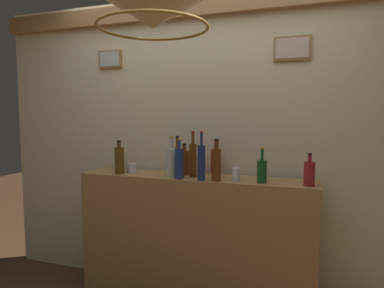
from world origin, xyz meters
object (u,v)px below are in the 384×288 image
(liquor_bottle_scotch, at_px, (119,159))
(liquor_bottle_whiskey, at_px, (177,158))
(liquor_bottle_sherry, at_px, (171,161))
(liquor_bottle_mezcal, at_px, (179,163))
(liquor_bottle_brandy, at_px, (216,162))
(liquor_bottle_vermouth, at_px, (309,173))
(glass_tumbler_highball, at_px, (236,174))
(pendant_lamp, at_px, (153,12))
(liquor_bottle_tequila, at_px, (184,162))
(liquor_bottle_rum, at_px, (262,171))
(liquor_bottle_port, at_px, (193,159))
(liquor_bottle_bourbon, at_px, (201,162))
(liquor_bottle_amaro, at_px, (119,160))
(liquor_bottle_gin, at_px, (216,164))
(glass_tumbler_rocks, at_px, (132,168))

(liquor_bottle_scotch, bearing_deg, liquor_bottle_whiskey, 8.94)
(liquor_bottle_sherry, distance_m, liquor_bottle_mezcal, 0.10)
(liquor_bottle_brandy, height_order, liquor_bottle_vermouth, liquor_bottle_brandy)
(glass_tumbler_highball, distance_m, pendant_lamp, 1.20)
(liquor_bottle_sherry, xyz_separation_m, liquor_bottle_tequila, (0.07, 0.10, -0.02))
(liquor_bottle_rum, height_order, liquor_bottle_tequila, liquor_bottle_rum)
(liquor_bottle_brandy, bearing_deg, liquor_bottle_tequila, -158.31)
(liquor_bottle_port, xyz_separation_m, liquor_bottle_bourbon, (0.09, -0.10, -0.00))
(liquor_bottle_amaro, xyz_separation_m, pendant_lamp, (0.60, -0.62, 0.90))
(pendant_lamp, bearing_deg, liquor_bottle_tequila, 97.53)
(liquor_bottle_amaro, height_order, pendant_lamp, pendant_lamp)
(liquor_bottle_sherry, bearing_deg, liquor_bottle_gin, -7.49)
(liquor_bottle_port, xyz_separation_m, liquor_bottle_vermouth, (0.82, -0.04, -0.05))
(liquor_bottle_rum, bearing_deg, liquor_bottle_sherry, 178.63)
(liquor_bottle_mezcal, distance_m, liquor_bottle_amaro, 0.52)
(liquor_bottle_sherry, relative_size, liquor_bottle_tequila, 1.25)
(liquor_bottle_scotch, bearing_deg, liquor_bottle_vermouth, -4.23)
(liquor_bottle_whiskey, xyz_separation_m, liquor_bottle_brandy, (0.32, 0.01, -0.01))
(liquor_bottle_whiskey, distance_m, liquor_bottle_bourbon, 0.37)
(liquor_bottle_sherry, relative_size, liquor_bottle_amaro, 1.15)
(glass_tumbler_highball, bearing_deg, liquor_bottle_mezcal, -173.45)
(liquor_bottle_scotch, distance_m, liquor_bottle_whiskey, 0.50)
(liquor_bottle_port, height_order, liquor_bottle_amaro, liquor_bottle_port)
(liquor_bottle_tequila, height_order, pendant_lamp, pendant_lamp)
(liquor_bottle_mezcal, height_order, glass_tumbler_rocks, liquor_bottle_mezcal)
(glass_tumbler_highball, bearing_deg, liquor_bottle_amaro, -179.57)
(liquor_bottle_bourbon, relative_size, liquor_bottle_tequila, 1.44)
(liquor_bottle_brandy, bearing_deg, liquor_bottle_whiskey, -178.29)
(liquor_bottle_port, distance_m, liquor_bottle_vermouth, 0.82)
(liquor_bottle_sherry, bearing_deg, liquor_bottle_whiskey, 97.11)
(liquor_bottle_brandy, relative_size, liquor_bottle_sherry, 0.88)
(liquor_bottle_port, bearing_deg, liquor_bottle_rum, -5.99)
(liquor_bottle_port, bearing_deg, pendant_lamp, -89.71)
(liquor_bottle_bourbon, bearing_deg, pendant_lamp, -98.82)
(liquor_bottle_whiskey, relative_size, liquor_bottle_sherry, 0.98)
(liquor_bottle_whiskey, bearing_deg, glass_tumbler_highball, -20.64)
(liquor_bottle_whiskey, height_order, liquor_bottle_bourbon, liquor_bottle_bourbon)
(liquor_bottle_gin, bearing_deg, liquor_bottle_scotch, 170.17)
(liquor_bottle_port, relative_size, glass_tumbler_rocks, 4.56)
(liquor_bottle_amaro, distance_m, glass_tumbler_rocks, 0.13)
(liquor_bottle_scotch, xyz_separation_m, liquor_bottle_gin, (0.88, -0.15, 0.03))
(liquor_bottle_vermouth, bearing_deg, liquor_bottle_tequila, 173.27)
(liquor_bottle_scotch, xyz_separation_m, liquor_bottle_amaro, (0.08, -0.12, 0.01))
(pendant_lamp, bearing_deg, liquor_bottle_scotch, 132.34)
(liquor_bottle_gin, distance_m, glass_tumbler_highball, 0.16)
(liquor_bottle_brandy, bearing_deg, liquor_bottle_amaro, -163.80)
(liquor_bottle_whiskey, height_order, liquor_bottle_sherry, liquor_bottle_sherry)
(liquor_bottle_scotch, height_order, liquor_bottle_vermouth, liquor_bottle_scotch)
(liquor_bottle_port, xyz_separation_m, pendant_lamp, (0.00, -0.68, 0.87))
(liquor_bottle_sherry, bearing_deg, glass_tumbler_rocks, 170.25)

